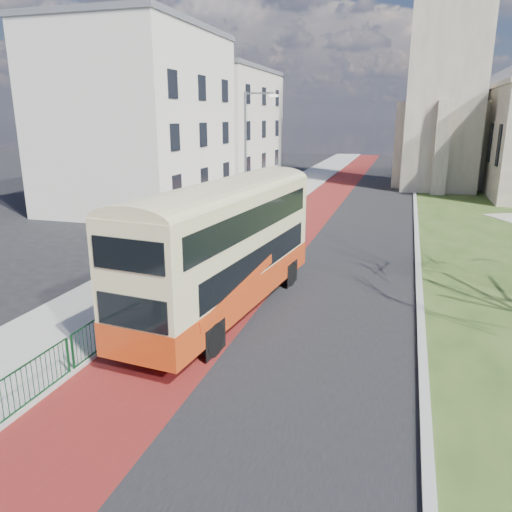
% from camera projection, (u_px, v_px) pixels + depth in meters
% --- Properties ---
extents(ground, '(160.00, 160.00, 0.00)m').
position_uv_depth(ground, '(204.00, 354.00, 14.54)').
color(ground, black).
rests_on(ground, ground).
extents(road_carriageway, '(9.00, 120.00, 0.01)m').
position_uv_depth(road_carriageway, '(343.00, 222.00, 32.56)').
color(road_carriageway, black).
rests_on(road_carriageway, ground).
extents(bus_lane, '(3.40, 120.00, 0.01)m').
position_uv_depth(bus_lane, '(302.00, 220.00, 33.31)').
color(bus_lane, '#591414').
rests_on(bus_lane, ground).
extents(pavement_west, '(4.00, 120.00, 0.12)m').
position_uv_depth(pavement_west, '(248.00, 216.00, 34.34)').
color(pavement_west, gray).
rests_on(pavement_west, ground).
extents(kerb_west, '(0.25, 120.00, 0.13)m').
position_uv_depth(kerb_west, '(276.00, 218.00, 33.79)').
color(kerb_west, '#999993').
rests_on(kerb_west, ground).
extents(kerb_east, '(0.25, 80.00, 0.13)m').
position_uv_depth(kerb_east, '(416.00, 220.00, 33.12)').
color(kerb_east, '#999993').
rests_on(kerb_east, ground).
extents(pedestrian_railing, '(0.07, 24.00, 1.12)m').
position_uv_depth(pedestrian_railing, '(172.00, 284.00, 18.89)').
color(pedestrian_railing, '#0E3E1B').
rests_on(pedestrian_railing, ground).
extents(gothic_church, '(16.38, 18.00, 40.00)m').
position_uv_depth(gothic_church, '(507.00, 38.00, 42.55)').
color(gothic_church, gray).
rests_on(gothic_church, ground).
extents(street_block_near, '(10.30, 14.30, 13.00)m').
position_uv_depth(street_block_near, '(140.00, 119.00, 36.93)').
color(street_block_near, beige).
rests_on(street_block_near, ground).
extents(street_block_far, '(10.30, 16.30, 11.50)m').
position_uv_depth(street_block_far, '(217.00, 125.00, 51.88)').
color(street_block_far, beige).
rests_on(street_block_far, ground).
extents(streetlamp, '(2.13, 0.18, 8.00)m').
position_uv_depth(streetlamp, '(248.00, 151.00, 31.09)').
color(streetlamp, gray).
rests_on(streetlamp, pavement_west).
extents(bus, '(3.59, 10.83, 4.44)m').
position_uv_depth(bus, '(225.00, 242.00, 17.06)').
color(bus, '#AC340F').
rests_on(bus, ground).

